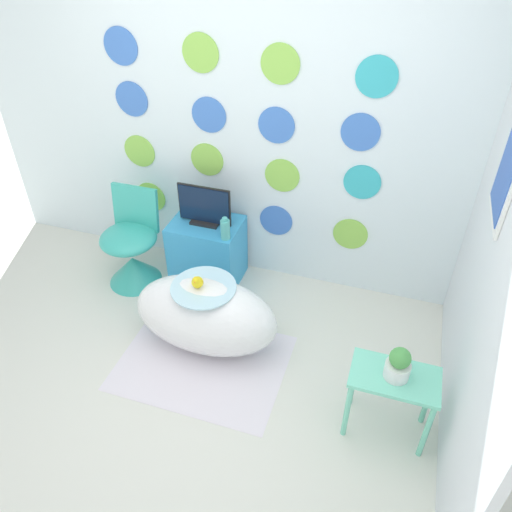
% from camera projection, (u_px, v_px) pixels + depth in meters
% --- Properties ---
extents(ground_plane, '(12.00, 12.00, 0.00)m').
position_uv_depth(ground_plane, '(160.00, 419.00, 3.06)').
color(ground_plane, silver).
extents(wall_back_dotted, '(4.26, 0.05, 2.60)m').
position_uv_depth(wall_back_dotted, '(243.00, 118.00, 3.50)').
color(wall_back_dotted, white).
rests_on(wall_back_dotted, ground_plane).
extents(wall_right, '(0.06, 2.60, 2.60)m').
position_uv_depth(wall_right, '(503.00, 217.00, 2.47)').
color(wall_right, silver).
rests_on(wall_right, ground_plane).
extents(rug, '(1.12, 0.85, 0.01)m').
position_uv_depth(rug, '(203.00, 362.00, 3.41)').
color(rug, silver).
rests_on(rug, ground_plane).
extents(bathtub, '(1.01, 0.53, 0.54)m').
position_uv_depth(bathtub, '(206.00, 315.00, 3.40)').
color(bathtub, white).
rests_on(bathtub, ground_plane).
extents(rubber_duck, '(0.08, 0.09, 0.09)m').
position_uv_depth(rubber_duck, '(197.00, 282.00, 3.19)').
color(rubber_duck, yellow).
rests_on(rubber_duck, bathtub).
extents(chair, '(0.44, 0.44, 0.78)m').
position_uv_depth(chair, '(132.00, 253.00, 3.96)').
color(chair, '#38B2A3').
rests_on(chair, ground_plane).
extents(tv_cabinet, '(0.54, 0.41, 0.53)m').
position_uv_depth(tv_cabinet, '(207.00, 251.00, 3.99)').
color(tv_cabinet, '#389ED6').
rests_on(tv_cabinet, ground_plane).
extents(tv, '(0.42, 0.12, 0.32)m').
position_uv_depth(tv, '(204.00, 207.00, 3.74)').
color(tv, black).
rests_on(tv, tv_cabinet).
extents(vase, '(0.07, 0.07, 0.18)m').
position_uv_depth(vase, '(225.00, 229.00, 3.62)').
color(vase, '#51B2AD').
rests_on(vase, tv_cabinet).
extents(side_table, '(0.49, 0.28, 0.47)m').
position_uv_depth(side_table, '(393.00, 387.00, 2.78)').
color(side_table, '#72D8B7').
rests_on(side_table, ground_plane).
extents(potted_plant_left, '(0.14, 0.14, 0.20)m').
position_uv_depth(potted_plant_left, '(398.00, 365.00, 2.67)').
color(potted_plant_left, white).
rests_on(potted_plant_left, side_table).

